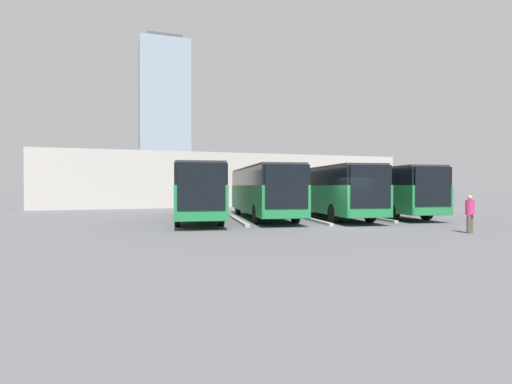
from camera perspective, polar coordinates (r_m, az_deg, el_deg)
ground_plane at (r=20.89m, az=12.49°, el=-4.89°), size 600.00×600.00×0.00m
bus_0 at (r=29.25m, az=17.35°, el=0.32°), size 4.17×12.26×3.28m
curb_divider_0 at (r=26.64m, az=15.84°, el=-3.51°), size 1.18×6.65×0.15m
bus_1 at (r=26.65m, az=10.30°, el=0.29°), size 4.17×12.26×3.28m
curb_divider_1 at (r=24.16m, az=7.88°, el=-3.92°), size 1.18×6.65×0.15m
bus_2 at (r=25.65m, az=0.98°, el=0.29°), size 4.17×12.26×3.28m
curb_divider_2 at (r=23.38m, az=-2.52°, el=-4.07°), size 1.18×6.65×0.15m
bus_3 at (r=24.44m, az=-8.46°, el=0.25°), size 4.17×12.26×3.28m
pedestrian at (r=19.98m, az=28.24°, el=-2.62°), size 0.48×0.48×1.68m
station_building at (r=44.26m, az=-4.56°, el=1.69°), size 37.22×12.31×5.42m
office_tower at (r=190.50m, az=-13.05°, el=10.49°), size 21.74×21.74×69.46m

